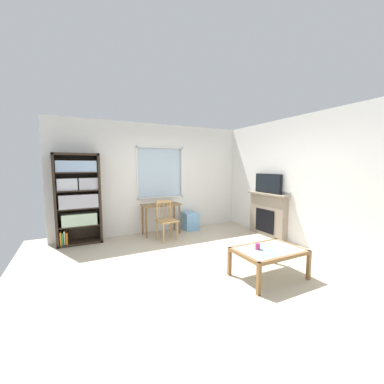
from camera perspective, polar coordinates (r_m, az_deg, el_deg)
The scene contains 11 objects.
ground at distance 4.26m, azimuth 1.53°, elevation -17.17°, with size 5.82×5.84×0.02m, color beige.
wall_back_with_window at distance 6.15m, azimuth -9.31°, elevation 3.06°, with size 4.82×0.15×2.73m.
wall_right at distance 5.54m, azimuth 24.72°, elevation 2.38°, with size 0.12×5.04×2.73m, color white.
bookshelf at distance 5.66m, azimuth -25.68°, elevation -0.96°, with size 0.90×0.38×1.95m.
desk_under_window at distance 5.93m, azimuth -7.46°, elevation -4.14°, with size 0.95×0.44×0.75m.
wooden_chair at distance 5.47m, azimuth -6.18°, elevation -6.67°, with size 0.46×0.44×0.90m.
plastic_drawer_unit at distance 6.37m, azimuth -0.53°, elevation -6.92°, with size 0.35×0.40×0.46m, color #72ADDB.
fireplace at distance 6.04m, azimuth 17.70°, elevation -5.12°, with size 0.26×1.16×1.04m.
tv at distance 5.93m, azimuth 17.82°, elevation 1.95°, with size 0.06×0.82×0.46m.
coffee_table at distance 3.87m, azimuth 17.93°, elevation -13.70°, with size 1.02×0.70×0.44m.
sippy_cup at distance 3.78m, azimuth 15.49°, elevation -12.44°, with size 0.07×0.07×0.09m, color #DB3D84.
Camera 1 is at (-1.86, -3.44, 1.69)m, focal length 22.23 mm.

